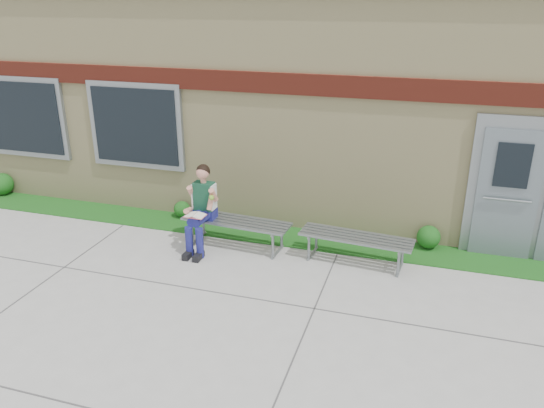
% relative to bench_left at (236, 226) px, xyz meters
% --- Properties ---
extents(ground, '(80.00, 80.00, 0.00)m').
position_rel_bench_left_xyz_m(ground, '(0.69, -2.00, -0.37)').
color(ground, '#9E9E99').
rests_on(ground, ground).
extents(grass_strip, '(16.00, 0.80, 0.02)m').
position_rel_bench_left_xyz_m(grass_strip, '(0.69, 0.60, -0.36)').
color(grass_strip, '#154612').
rests_on(grass_strip, ground).
extents(school_building, '(16.20, 6.22, 4.20)m').
position_rel_bench_left_xyz_m(school_building, '(0.68, 3.99, 1.74)').
color(school_building, beige).
rests_on(school_building, ground).
extents(bench_left, '(1.86, 0.64, 0.48)m').
position_rel_bench_left_xyz_m(bench_left, '(0.00, 0.00, 0.00)').
color(bench_left, slate).
rests_on(bench_left, ground).
extents(bench_right, '(1.80, 0.64, 0.46)m').
position_rel_bench_left_xyz_m(bench_right, '(2.00, 0.00, -0.01)').
color(bench_right, slate).
rests_on(bench_right, ground).
extents(girl, '(0.51, 0.84, 1.42)m').
position_rel_bench_left_xyz_m(girl, '(-0.52, -0.21, 0.37)').
color(girl, navy).
rests_on(girl, ground).
extents(shrub_west, '(0.46, 0.46, 0.46)m').
position_rel_bench_left_xyz_m(shrub_west, '(-5.59, 0.85, -0.12)').
color(shrub_west, '#154612').
rests_on(shrub_west, grass_strip).
extents(shrub_mid, '(0.31, 0.31, 0.31)m').
position_rel_bench_left_xyz_m(shrub_mid, '(-1.43, 0.85, -0.19)').
color(shrub_mid, '#154612').
rests_on(shrub_mid, grass_strip).
extents(shrub_east, '(0.38, 0.38, 0.38)m').
position_rel_bench_left_xyz_m(shrub_east, '(3.09, 0.85, -0.15)').
color(shrub_east, '#154612').
rests_on(shrub_east, grass_strip).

